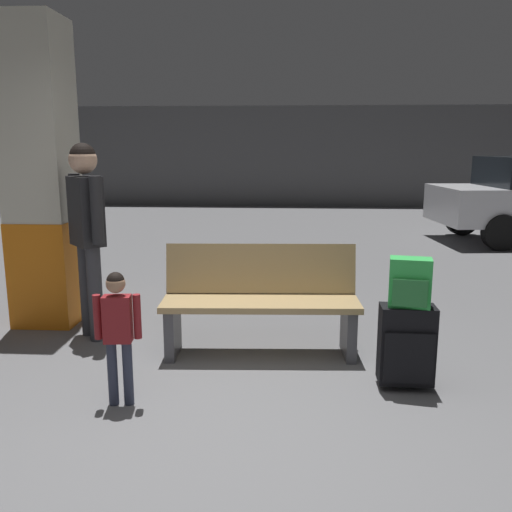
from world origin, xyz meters
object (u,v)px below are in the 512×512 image
Objects in this scene: suitcase at (406,345)px; child at (118,324)px; bench at (261,301)px; backpack_bright at (410,283)px; adult at (87,220)px; structural_pillar at (42,177)px.

child reaches higher than suitcase.
bench reaches higher than suitcase.
suitcase is at bearing 16.68° from backpack_bright.
bench is at bearing -9.62° from adult.
adult is (-1.52, 0.26, 0.62)m from bench.
bench is at bearing 49.00° from child.
backpack_bright is (1.06, -0.64, 0.33)m from bench.
suitcase is (3.16, -1.33, -1.09)m from structural_pillar.
bench is at bearing 149.06° from backpack_bright.
structural_pillar reaches higher than child.
backpack_bright is 1.98m from child.
child is (-0.88, -1.01, 0.12)m from bench.
adult reaches higher than child.
structural_pillar is at bearing 157.21° from backpack_bright.
backpack_bright is at bearing -19.09° from adult.
bench is 1.34m from child.
backpack_bright reaches higher than bench.
child reaches higher than bench.
structural_pillar is 3.49m from backpack_bright.
structural_pillar reaches higher than backpack_bright.
adult is at bearing 160.91° from backpack_bright.
suitcase is 0.45m from backpack_bright.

